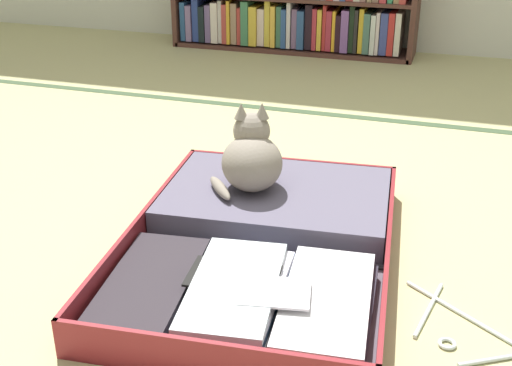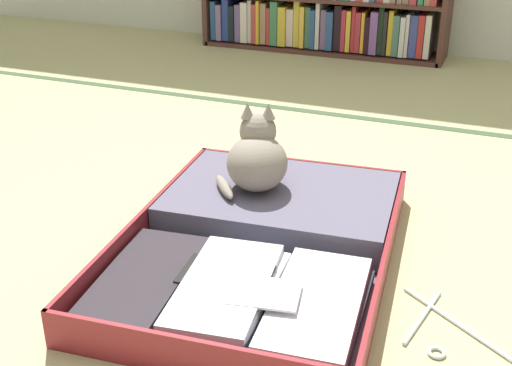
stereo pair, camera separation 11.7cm
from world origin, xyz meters
name	(u,v)px [view 2 (the right image)]	position (x,y,z in m)	size (l,w,h in m)	color
ground_plane	(238,237)	(0.00, 0.00, 0.00)	(10.00, 10.00, 0.00)	tan
tatami_border	(342,115)	(0.00, 1.14, 0.00)	(4.80, 0.05, 0.00)	#3C5034
open_suitcase	(265,237)	(0.10, -0.04, 0.04)	(0.77, 1.04, 0.10)	maroon
black_cat	(257,158)	(0.00, 0.14, 0.19)	(0.26, 0.27, 0.25)	gray
clothes_hanger	(461,340)	(0.65, -0.25, 0.00)	(0.36, 0.31, 0.01)	silver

